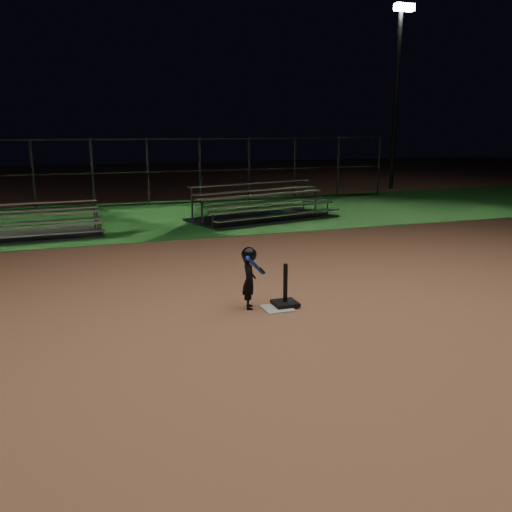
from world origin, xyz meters
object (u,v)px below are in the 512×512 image
(light_pole_right, at_px, (398,82))
(bleacher_left, at_px, (31,231))
(batting_tee, at_px, (285,298))
(bleacher_right, at_px, (263,212))
(child_batter, at_px, (249,276))
(home_plate, at_px, (277,308))

(light_pole_right, bearing_deg, bleacher_left, -155.35)
(bleacher_left, height_order, light_pole_right, light_pole_right)
(batting_tee, bearing_deg, bleacher_right, 71.81)
(batting_tee, xyz_separation_m, bleacher_left, (-4.11, 7.55, 0.04))
(batting_tee, relative_size, light_pole_right, 0.08)
(bleacher_right, bearing_deg, light_pole_right, 21.29)
(batting_tee, height_order, bleacher_right, bleacher_right)
(child_batter, height_order, bleacher_left, child_batter)
(light_pole_right, bearing_deg, bleacher_right, -144.37)
(bleacher_left, xyz_separation_m, bleacher_right, (6.86, 0.80, 0.05))
(bleacher_left, distance_m, light_pole_right, 18.17)
(home_plate, height_order, bleacher_left, bleacher_left)
(home_plate, bearing_deg, light_pole_right, 51.23)
(bleacher_left, bearing_deg, light_pole_right, 20.52)
(home_plate, bearing_deg, bleacher_left, 117.32)
(child_batter, relative_size, bleacher_left, 0.27)
(light_pole_right, bearing_deg, child_batter, -130.06)
(bleacher_left, bearing_deg, batting_tee, -65.57)
(home_plate, distance_m, bleacher_left, 8.59)
(batting_tee, distance_m, child_batter, 0.70)
(home_plate, height_order, bleacher_right, bleacher_right)
(home_plate, xyz_separation_m, bleacher_right, (2.91, 8.43, 0.22))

